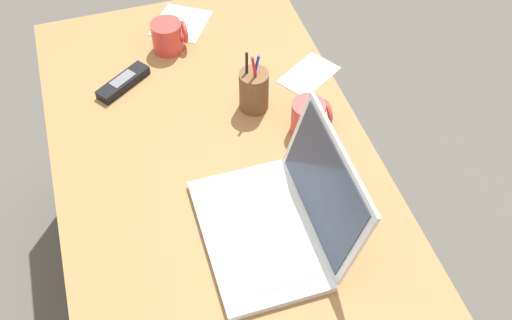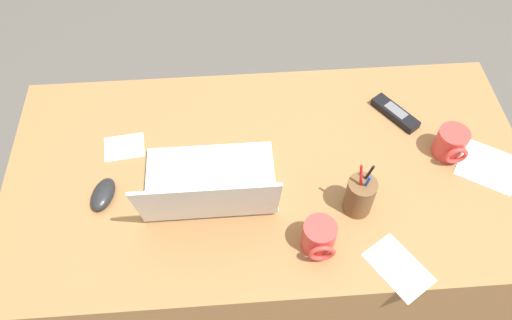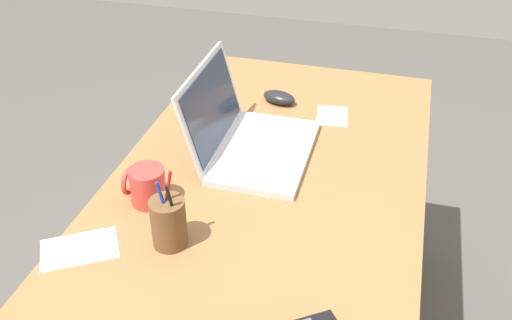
# 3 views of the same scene
# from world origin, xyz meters

# --- Properties ---
(ground_plane) EXTENTS (6.00, 6.00, 0.00)m
(ground_plane) POSITION_xyz_m (0.00, 0.00, 0.00)
(ground_plane) COLOR #4C4944
(desk) EXTENTS (1.46, 0.75, 0.71)m
(desk) POSITION_xyz_m (0.00, 0.00, 0.35)
(desk) COLOR olive
(desk) RESTS_ON ground
(laptop) EXTENTS (0.35, 0.29, 0.23)m
(laptop) POSITION_xyz_m (0.16, 0.08, 0.75)
(laptop) COLOR silver
(laptop) RESTS_ON desk
(computer_mouse) EXTENTS (0.08, 0.11, 0.04)m
(computer_mouse) POSITION_xyz_m (0.45, 0.06, 0.73)
(computer_mouse) COLOR black
(computer_mouse) RESTS_ON desk
(coffee_mug_white) EXTENTS (0.08, 0.09, 0.09)m
(coffee_mug_white) POSITION_xyz_m (-0.10, 0.24, 0.75)
(coffee_mug_white) COLOR #C63833
(coffee_mug_white) RESTS_ON desk
(coffee_mug_tall) EXTENTS (0.09, 0.10, 0.09)m
(coffee_mug_tall) POSITION_xyz_m (-0.51, -0.02, 0.75)
(coffee_mug_tall) COLOR #C63833
(coffee_mug_tall) RESTS_ON desk
(cordless_phone) EXTENTS (0.13, 0.15, 0.03)m
(cordless_phone) POSITION_xyz_m (-0.39, -0.17, 0.72)
(cordless_phone) COLOR black
(cordless_phone) RESTS_ON desk
(pen_holder) EXTENTS (0.07, 0.07, 0.18)m
(pen_holder) POSITION_xyz_m (-0.22, 0.14, 0.77)
(pen_holder) COLOR brown
(pen_holder) RESTS_ON desk
(paper_note_near_laptop) EXTENTS (0.21, 0.20, 0.00)m
(paper_note_near_laptop) POSITION_xyz_m (-0.61, 0.04, 0.71)
(paper_note_near_laptop) COLOR white
(paper_note_near_laptop) RESTS_ON desk
(paper_note_left) EXTENTS (0.12, 0.10, 0.00)m
(paper_note_left) POSITION_xyz_m (0.41, -0.11, 0.71)
(paper_note_left) COLOR white
(paper_note_left) RESTS_ON desk
(paper_note_right) EXTENTS (0.17, 0.19, 0.00)m
(paper_note_right) POSITION_xyz_m (-0.29, 0.32, 0.71)
(paper_note_right) COLOR white
(paper_note_right) RESTS_ON desk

